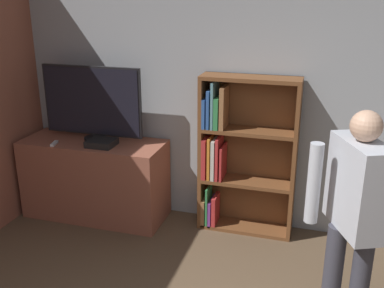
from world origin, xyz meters
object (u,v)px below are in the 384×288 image
(game_console, at_px, (102,143))
(bookshelf, at_px, (238,154))
(television, at_px, (92,103))
(person, at_px, (356,207))

(game_console, xyz_separation_m, bookshelf, (1.31, 0.26, -0.08))
(television, relative_size, game_console, 3.96)
(game_console, height_order, person, person)
(bookshelf, height_order, person, person)
(game_console, height_order, bookshelf, bookshelf)
(game_console, bearing_deg, person, -22.23)
(television, bearing_deg, game_console, -43.81)
(television, bearing_deg, person, -23.90)
(game_console, relative_size, person, 0.17)
(television, xyz_separation_m, game_console, (0.16, -0.15, -0.36))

